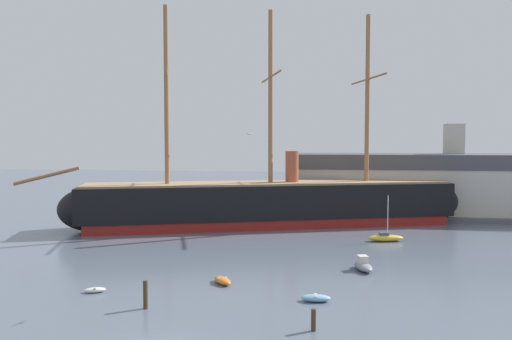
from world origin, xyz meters
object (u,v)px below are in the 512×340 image
Objects in this scene: mooring_piling_nearest at (146,295)px; tall_ship at (270,203)px; motorboat_mid_right at (363,265)px; dinghy_distant_centre at (290,213)px; sailboat_alongside_stern at (386,238)px; mooring_piling_left_pair at (314,320)px; dinghy_far_left at (106,215)px; seagull_in_flight at (250,134)px; dinghy_foreground_right at (316,298)px; dockside_warehouse_right at (424,185)px; dinghy_near_centre at (223,280)px; dinghy_foreground_left at (95,290)px.

tall_ship is at bearing 82.29° from mooring_piling_nearest.
dinghy_distant_centre is (-10.85, 40.63, -0.26)m from motorboat_mid_right.
mooring_piling_nearest is (-23.09, -31.42, 0.64)m from sailboat_alongside_stern.
tall_ship is 43.23× the size of mooring_piling_left_pair.
seagull_in_flight is (33.44, -41.01, 14.29)m from dinghy_far_left.
seagull_in_flight reaches higher than dinghy_far_left.
seagull_in_flight is (-11.03, -8.82, 14.05)m from motorboat_mid_right.
dinghy_foreground_right is 14.55m from mooring_piling_nearest.
motorboat_mid_right is 3.81× the size of seagull_in_flight.
sailboat_alongside_stern is 0.12× the size of dockside_warehouse_right.
dinghy_near_centre is at bearing -91.42° from tall_ship.
dinghy_foreground_right is at bearing 89.85° from mooring_piling_left_pair.
dinghy_far_left reaches higher than dinghy_foreground_right.
seagull_in_flight is (7.81, 6.26, 13.42)m from mooring_piling_nearest.
dinghy_foreground_left is at bearing -107.28° from tall_ship.
seagull_in_flight is at bearing -50.80° from dinghy_far_left.
dockside_warehouse_right reaches higher than dinghy_far_left.
seagull_in_flight is (2.98, -1.72, 14.28)m from dinghy_near_centre.
dinghy_far_left is at bearing 170.28° from tall_ship.
seagull_in_flight is at bearing -116.06° from dockside_warehouse_right.
motorboat_mid_right reaches higher than dinghy_distant_centre.
mooring_piling_nearest is (-14.00, -3.87, 0.88)m from dinghy_foreground_right.
dinghy_foreground_left is 11.93m from dinghy_near_centre.
dinghy_distant_centre is (33.63, 8.44, -0.03)m from dinghy_far_left.
tall_ship is at bearing 100.51° from mooring_piling_left_pair.
mooring_piling_nearest is 16.74m from seagull_in_flight.
dinghy_foreground_right is at bearing 15.44° from mooring_piling_nearest.
seagull_in_flight is at bearing -86.56° from tall_ship.
dinghy_far_left is at bearing 127.79° from dinghy_near_centre.
mooring_piling_nearest is at bearing 168.33° from mooring_piling_left_pair.
dinghy_far_left is (-30.46, 39.29, -0.01)m from dinghy_near_centre.
dinghy_foreground_right reaches higher than dinghy_distant_centre.
tall_ship is 29.94× the size of mooring_piling_nearest.
dinghy_far_left is (-19.37, 43.69, 0.09)m from dinghy_foreground_left.
dinghy_near_centre reaches higher than dinghy_far_left.
dinghy_far_left is at bearing 113.91° from dinghy_foreground_left.
sailboat_alongside_stern is 32.62m from seagull_in_flight.
tall_ship is 67.36× the size of seagull_in_flight.
mooring_piling_left_pair reaches higher than dinghy_far_left.
dockside_warehouse_right is (33.14, 58.05, 4.61)m from mooring_piling_nearest.
mooring_piling_nearest is at bearing -119.72° from dockside_warehouse_right.
tall_ship is 33.45× the size of dinghy_foreground_left.
tall_ship reaches higher than mooring_piling_left_pair.
mooring_piling_nearest is at bearing -141.30° from seagull_in_flight.
dockside_warehouse_right is (19.14, 54.19, 5.49)m from dinghy_foreground_right.
dinghy_near_centre is 1.76× the size of mooring_piling_left_pair.
dinghy_foreground_left is 7.27m from mooring_piling_nearest.
dinghy_far_left is 1.67× the size of mooring_piling_left_pair.
dinghy_foreground_right is at bearing -109.45° from dockside_warehouse_right.
mooring_piling_left_pair is at bearing -105.16° from motorboat_mid_right.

